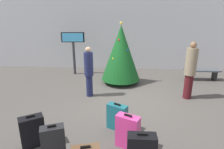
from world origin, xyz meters
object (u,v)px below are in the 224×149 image
(suitcase_0, at_px, (128,132))
(waiting_bench, at_px, (202,72))
(traveller_0, at_px, (190,69))
(holiday_tree, at_px, (121,53))
(suitcase_1, at_px, (32,131))
(suitcase_2, at_px, (54,145))
(suitcase_3, at_px, (117,117))
(flight_info_kiosk, at_px, (73,45))
(traveller_1, at_px, (89,71))

(suitcase_0, bearing_deg, waiting_bench, 54.36)
(waiting_bench, relative_size, traveller_0, 0.78)
(holiday_tree, relative_size, suitcase_1, 3.50)
(suitcase_0, bearing_deg, suitcase_1, -178.08)
(suitcase_2, bearing_deg, suitcase_3, 46.75)
(flight_info_kiosk, relative_size, suitcase_0, 2.61)
(flight_info_kiosk, height_order, suitcase_0, flight_info_kiosk)
(suitcase_0, relative_size, suitcase_2, 0.94)
(traveller_1, bearing_deg, suitcase_2, -91.66)
(waiting_bench, xyz_separation_m, suitcase_1, (-5.33, -4.70, -0.02))
(traveller_1, bearing_deg, suitcase_3, -62.19)
(flight_info_kiosk, xyz_separation_m, suitcase_0, (2.47, -5.22, -1.07))
(waiting_bench, distance_m, suitcase_2, 6.98)
(suitcase_3, bearing_deg, waiting_bench, 48.16)
(traveller_0, bearing_deg, suitcase_1, -146.53)
(suitcase_0, distance_m, suitcase_3, 0.70)
(waiting_bench, distance_m, traveller_0, 2.44)
(suitcase_1, relative_size, suitcase_2, 0.88)
(traveller_1, height_order, suitcase_1, traveller_1)
(flight_info_kiosk, height_order, waiting_bench, flight_info_kiosk)
(holiday_tree, bearing_deg, suitcase_1, -113.42)
(suitcase_3, bearing_deg, suitcase_2, -133.25)
(traveller_1, xyz_separation_m, suitcase_2, (-0.09, -3.15, -0.53))
(waiting_bench, height_order, traveller_0, traveller_0)
(traveller_1, relative_size, suitcase_3, 2.53)
(traveller_1, xyz_separation_m, suitcase_1, (-0.73, -2.68, -0.58))
(traveller_1, height_order, suitcase_0, traveller_1)
(traveller_0, relative_size, suitcase_3, 2.81)
(waiting_bench, height_order, suitcase_3, suitcase_3)
(traveller_0, bearing_deg, suitcase_2, -137.34)
(flight_info_kiosk, xyz_separation_m, suitcase_1, (0.47, -5.29, -1.10))
(holiday_tree, height_order, flight_info_kiosk, holiday_tree)
(holiday_tree, xyz_separation_m, suitcase_1, (-1.79, -4.13, -0.94))
(traveller_1, height_order, suitcase_3, traveller_1)
(traveller_0, height_order, suitcase_2, traveller_0)
(suitcase_3, bearing_deg, flight_info_kiosk, 116.06)
(holiday_tree, relative_size, traveller_0, 1.30)
(holiday_tree, xyz_separation_m, suitcase_0, (0.22, -4.06, -0.91))
(flight_info_kiosk, bearing_deg, waiting_bench, -5.77)
(traveller_1, xyz_separation_m, suitcase_0, (1.27, -2.61, -0.55))
(holiday_tree, bearing_deg, traveller_1, -126.04)
(traveller_0, relative_size, traveller_1, 1.11)
(holiday_tree, distance_m, traveller_0, 2.72)
(traveller_1, bearing_deg, suitcase_1, -105.31)
(holiday_tree, height_order, traveller_1, holiday_tree)
(flight_info_kiosk, relative_size, suitcase_2, 2.46)
(flight_info_kiosk, bearing_deg, traveller_0, -29.57)
(flight_info_kiosk, xyz_separation_m, traveller_0, (4.56, -2.58, -0.42))
(flight_info_kiosk, height_order, suitcase_3, flight_info_kiosk)
(flight_info_kiosk, distance_m, suitcase_3, 5.20)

